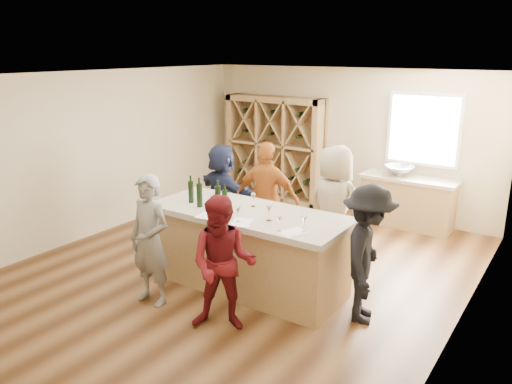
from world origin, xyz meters
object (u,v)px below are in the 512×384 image
Objects in this scene: wine_bottle_d at (218,198)px; person_server at (367,254)px; person_far_right at (334,208)px; person_near_left at (150,240)px; wine_rack at (274,149)px; person_near_right at (223,264)px; person_far_mid at (267,199)px; person_far_left at (223,192)px; wine_bottle_a at (191,192)px; wine_bottle_b at (200,195)px; tasting_counter_base at (248,252)px; sink at (399,171)px; wine_bottle_e at (225,201)px.

person_server is (2.01, 0.24, -0.41)m from wine_bottle_d.
person_near_left is at bearing 67.74° from person_far_right.
wine_rack reaches higher than person_near_right.
person_near_right is (0.73, -0.85, -0.45)m from wine_bottle_d.
person_far_mid is at bearing 84.13° from person_near_right.
person_near_left is at bearing 123.48° from person_far_left.
person_far_right is (0.29, 2.26, 0.12)m from person_near_right.
wine_bottle_d is 0.20× the size of person_server.
person_near_left is 2.38m from person_far_left.
wine_bottle_a is at bearing -75.15° from wine_rack.
person_server is at bearing 6.94° from wine_bottle_d.
person_near_left is 0.94× the size of person_far_mid.
person_far_right is (1.31, 1.44, -0.32)m from wine_bottle_b.
tasting_counter_base is 1.56× the size of person_server.
person_server is at bearing 4.27° from wine_bottle_a.
sink is at bearing 65.62° from wine_bottle_a.
wine_bottle_e is 1.38m from person_far_mid.
wine_rack reaches higher than wine_bottle_d.
person_near_right reaches higher than wine_bottle_b.
wine_bottle_a is at bearing 159.38° from wine_bottle_b.
tasting_counter_base is 1.89m from person_far_left.
person_far_mid is 1.09× the size of person_far_left.
person_server is (1.65, 0.06, 0.34)m from tasting_counter_base.
wine_bottle_a is 0.17× the size of person_far_mid.
person_server reaches higher than sink.
person_far_mid is at bearing 70.64° from wine_bottle_a.
person_near_left is at bearing -76.68° from wine_rack.
wine_bottle_d is at bearing 175.23° from wine_bottle_e.
person_far_right is at bearing 41.28° from wine_bottle_a.
person_server is 3.27m from person_far_left.
wine_rack is 4.08m from wine_bottle_b.
person_far_left is at bearing 125.91° from wine_bottle_d.
person_far_right reaches higher than person_server.
wine_bottle_b reaches higher than tasting_counter_base.
wine_rack reaches higher than person_far_mid.
person_server is (2.52, 0.19, -0.40)m from wine_bottle_a.
sink is at bearing -114.96° from person_far_left.
person_near_right is (2.26, -4.70, -0.30)m from wine_rack.
person_far_right is (-0.15, -2.38, -0.09)m from sink.
wine_bottle_e is 1.89m from person_far_left.
person_far_right is (1.54, 1.35, -0.31)m from wine_bottle_a.
sink is at bearing 70.60° from person_near_left.
sink is 2.77m from person_far_mid.
person_far_right reaches higher than tasting_counter_base.
person_far_mid is (0.33, 2.18, 0.05)m from person_near_left.
wine_bottle_d is 0.18× the size of person_far_right.
tasting_counter_base is at bearing -62.92° from wine_rack.
sink is 1.66× the size of wine_bottle_d.
person_server reaches higher than wine_bottle_a.
person_far_left is (-3.04, 1.19, -0.02)m from person_server.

